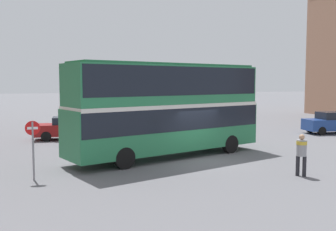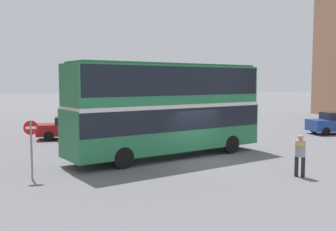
{
  "view_description": "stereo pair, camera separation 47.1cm",
  "coord_description": "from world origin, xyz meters",
  "px_view_note": "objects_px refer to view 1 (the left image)",
  "views": [
    {
      "loc": [
        -6.73,
        -18.36,
        3.98
      ],
      "look_at": [
        -1.46,
        1.4,
        2.2
      ],
      "focal_mm": 42.0,
      "sensor_mm": 36.0,
      "label": 1
    },
    {
      "loc": [
        -6.28,
        -18.47,
        3.98
      ],
      "look_at": [
        -1.46,
        1.4,
        2.2
      ],
      "focal_mm": 42.0,
      "sensor_mm": 36.0,
      "label": 2
    }
  ],
  "objects_px": {
    "double_decker_bus": "(168,104)",
    "parked_car_kerb_near": "(68,128)",
    "parked_car_side_street": "(331,123)",
    "no_entry_sign": "(33,141)",
    "pedestrian_foreground": "(301,151)",
    "parked_car_kerb_far": "(173,115)"
  },
  "relations": [
    {
      "from": "double_decker_bus",
      "to": "parked_car_kerb_near",
      "type": "relative_size",
      "value": 2.47
    },
    {
      "from": "pedestrian_foreground",
      "to": "no_entry_sign",
      "type": "xyz_separation_m",
      "value": [
        -10.82,
        2.17,
        0.51
      ]
    },
    {
      "from": "pedestrian_foreground",
      "to": "parked_car_side_street",
      "type": "relative_size",
      "value": 0.44
    },
    {
      "from": "double_decker_bus",
      "to": "parked_car_kerb_near",
      "type": "bearing_deg",
      "value": 100.61
    },
    {
      "from": "parked_car_side_street",
      "to": "no_entry_sign",
      "type": "height_order",
      "value": "no_entry_sign"
    },
    {
      "from": "double_decker_bus",
      "to": "pedestrian_foreground",
      "type": "height_order",
      "value": "double_decker_bus"
    },
    {
      "from": "pedestrian_foreground",
      "to": "parked_car_kerb_far",
      "type": "xyz_separation_m",
      "value": [
        0.41,
        21.49,
        -0.31
      ]
    },
    {
      "from": "pedestrian_foreground",
      "to": "parked_car_kerb_near",
      "type": "relative_size",
      "value": 0.4
    },
    {
      "from": "double_decker_bus",
      "to": "no_entry_sign",
      "type": "bearing_deg",
      "value": -174.22
    },
    {
      "from": "parked_car_kerb_far",
      "to": "parked_car_kerb_near",
      "type": "bearing_deg",
      "value": -138.91
    },
    {
      "from": "parked_car_kerb_far",
      "to": "parked_car_side_street",
      "type": "height_order",
      "value": "parked_car_side_street"
    },
    {
      "from": "parked_car_side_street",
      "to": "no_entry_sign",
      "type": "distance_m",
      "value": 22.98
    },
    {
      "from": "parked_car_side_street",
      "to": "parked_car_kerb_near",
      "type": "bearing_deg",
      "value": -2.82
    },
    {
      "from": "pedestrian_foreground",
      "to": "parked_car_side_street",
      "type": "height_order",
      "value": "pedestrian_foreground"
    },
    {
      "from": "parked_car_kerb_near",
      "to": "parked_car_kerb_far",
      "type": "distance_m",
      "value": 12.59
    },
    {
      "from": "double_decker_bus",
      "to": "parked_car_side_street",
      "type": "bearing_deg",
      "value": 0.91
    },
    {
      "from": "parked_car_kerb_near",
      "to": "parked_car_kerb_far",
      "type": "xyz_separation_m",
      "value": [
        9.75,
        7.96,
        -0.02
      ]
    },
    {
      "from": "double_decker_bus",
      "to": "parked_car_kerb_near",
      "type": "xyz_separation_m",
      "value": [
        -5.01,
        8.04,
        -2.01
      ]
    },
    {
      "from": "parked_car_kerb_far",
      "to": "parked_car_side_street",
      "type": "distance_m",
      "value": 14.03
    },
    {
      "from": "double_decker_bus",
      "to": "parked_car_side_street",
      "type": "distance_m",
      "value": 15.81
    },
    {
      "from": "parked_car_kerb_near",
      "to": "parked_car_kerb_far",
      "type": "bearing_deg",
      "value": -139.33
    },
    {
      "from": "parked_car_side_street",
      "to": "double_decker_bus",
      "type": "bearing_deg",
      "value": 25.55
    }
  ]
}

